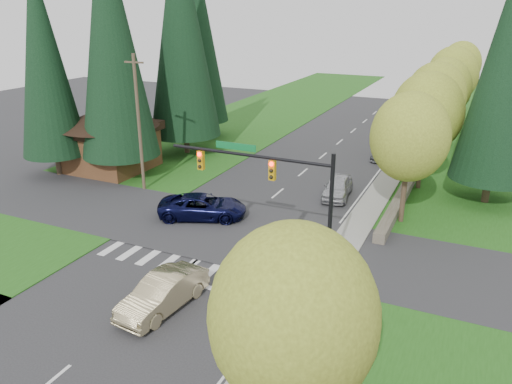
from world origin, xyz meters
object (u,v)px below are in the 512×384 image
Objects in this scene: suv_navy at (203,207)px; parked_car_b at (387,151)px; sedan_champagne at (163,293)px; parked_car_d at (405,125)px; parked_car_a at (337,187)px; parked_car_e at (407,113)px; parked_car_c at (389,131)px.

suv_navy reaches higher than parked_car_b.
parked_car_d is at bearing 90.35° from sedan_champagne.
parked_car_d is (1.00, 23.16, -0.11)m from parked_car_a.
sedan_champagne is 1.10× the size of parked_car_a.
parked_car_a is at bearing -98.79° from parked_car_d.
parked_car_a is 0.87× the size of parked_car_e.
sedan_champagne reaches higher than parked_car_b.
sedan_champagne is at bearing -102.21° from parked_car_d.
parked_car_d is (7.90, 30.60, -0.14)m from suv_navy.
sedan_champagne is 0.95× the size of parked_car_e.
suv_navy is (-3.73, 9.81, -0.02)m from sedan_champagne.
suv_navy is 1.18× the size of parked_car_c.
parked_car_e is (0.20, 10.93, -0.04)m from parked_car_c.
parked_car_a is at bearing -92.68° from parked_car_b.
parked_car_c is at bearing 91.25° from sedan_champagne.
parked_car_b is 11.69m from parked_car_d.
parked_car_d is (1.00, 4.13, -0.14)m from parked_car_c.
sedan_champagne is 1.01× the size of parked_car_b.
sedan_champagne is at bearing -87.75° from parked_car_e.
parked_car_c is at bearing 83.53° from parked_car_a.
parked_car_b is at bearing 87.41° from sedan_champagne.
parked_car_b reaches higher than parked_car_d.
parked_car_e is (3.37, 47.21, -0.06)m from sedan_champagne.
parked_car_e is at bearing 90.42° from parked_car_d.
suv_navy is 27.36m from parked_car_c.
parked_car_a is 29.97m from parked_car_e.
sedan_champagne reaches higher than parked_car_a.
parked_car_a is at bearing 85.83° from sedan_champagne.
parked_car_e reaches higher than parked_car_d.
parked_car_a is 19.03m from parked_car_c.
parked_car_c is 1.25× the size of parked_car_d.
sedan_champagne is 29.07m from parked_car_b.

